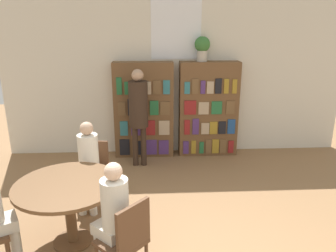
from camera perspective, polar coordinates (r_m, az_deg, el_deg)
wall_back at (r=6.19m, az=1.34°, el=8.92°), size 6.40×0.07×3.00m
bookshelf_left at (r=6.11m, az=-4.24°, el=2.77°), size 1.09×0.34×1.77m
bookshelf_right at (r=6.20m, az=7.03°, el=2.91°), size 1.09×0.34×1.77m
flower_vase at (r=6.00m, az=5.98°, el=13.54°), size 0.28×0.28×0.44m
reading_table at (r=3.84m, az=-16.95°, el=-11.25°), size 1.16×1.16×0.76m
chair_left_side at (r=4.68m, az=-12.92°, el=-7.48°), size 0.44×0.44×0.88m
chair_far_side at (r=3.29m, az=-7.25°, el=-18.80°), size 0.57×0.57×0.88m
seated_reader_left at (r=4.44m, az=-13.75°, el=-6.06°), size 0.30×0.39×1.22m
seated_reader_right at (r=3.29m, az=-9.62°, el=-14.66°), size 0.41×0.41×1.22m
librarian_standing at (r=5.59m, az=-5.16°, el=3.18°), size 0.32×0.59×1.71m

